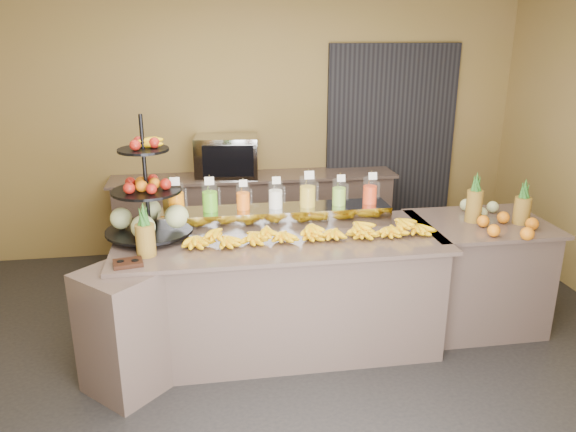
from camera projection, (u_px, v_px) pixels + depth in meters
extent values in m
plane|color=black|center=(286.00, 364.00, 4.30)|extent=(6.00, 6.00, 0.00)
cube|color=olive|center=(251.00, 128.00, 6.21)|extent=(6.00, 0.02, 2.80)
cube|color=black|center=(390.00, 143.00, 6.46)|extent=(1.50, 0.06, 2.20)
cube|color=#866B61|center=(280.00, 294.00, 4.44)|extent=(2.40, 0.90, 0.90)
cube|color=#866B61|center=(280.00, 239.00, 4.29)|extent=(2.50, 1.00, 0.03)
cube|color=#866B61|center=(125.00, 331.00, 3.89)|extent=(0.71, 0.71, 0.90)
cube|color=#866B61|center=(476.00, 275.00, 4.79)|extent=(1.00, 0.80, 0.90)
cube|color=#866B61|center=(482.00, 223.00, 4.64)|extent=(1.08, 0.88, 0.03)
cube|color=#866B61|center=(255.00, 217.00, 6.27)|extent=(3.00, 0.50, 0.90)
cube|color=#866B61|center=(255.00, 176.00, 6.12)|extent=(3.10, 0.55, 0.03)
cube|color=gray|center=(276.00, 217.00, 4.53)|extent=(1.85, 0.30, 0.15)
cylinder|color=silver|center=(176.00, 198.00, 4.35)|extent=(0.13, 0.13, 0.23)
cylinder|color=orange|center=(176.00, 203.00, 4.36)|extent=(0.12, 0.12, 0.16)
cylinder|color=gray|center=(174.00, 191.00, 4.34)|extent=(0.01, 0.01, 0.28)
cube|color=white|center=(175.00, 181.00, 4.25)|extent=(0.07, 0.02, 0.06)
cylinder|color=silver|center=(210.00, 197.00, 4.39)|extent=(0.12, 0.12, 0.23)
cylinder|color=#4FAC18|center=(210.00, 201.00, 4.40)|extent=(0.12, 0.12, 0.16)
cylinder|color=gray|center=(208.00, 190.00, 4.38)|extent=(0.01, 0.01, 0.27)
cube|color=white|center=(209.00, 181.00, 4.29)|extent=(0.07, 0.02, 0.06)
cylinder|color=silver|center=(243.00, 197.00, 4.43)|extent=(0.11, 0.11, 0.20)
cylinder|color=orange|center=(243.00, 201.00, 4.44)|extent=(0.10, 0.10, 0.14)
cylinder|color=gray|center=(241.00, 191.00, 4.43)|extent=(0.01, 0.01, 0.24)
cube|color=white|center=(243.00, 183.00, 4.35)|extent=(0.06, 0.02, 0.05)
cylinder|color=silver|center=(276.00, 195.00, 4.47)|extent=(0.12, 0.12, 0.21)
cylinder|color=white|center=(276.00, 199.00, 4.48)|extent=(0.11, 0.11, 0.14)
cylinder|color=gray|center=(274.00, 189.00, 4.46)|extent=(0.01, 0.01, 0.25)
cube|color=white|center=(276.00, 180.00, 4.38)|extent=(0.07, 0.02, 0.06)
cylinder|color=silver|center=(308.00, 192.00, 4.50)|extent=(0.13, 0.13, 0.24)
cylinder|color=gold|center=(308.00, 196.00, 4.52)|extent=(0.12, 0.12, 0.17)
cylinder|color=gray|center=(305.00, 185.00, 4.49)|extent=(0.01, 0.01, 0.29)
cube|color=white|center=(309.00, 175.00, 4.40)|extent=(0.08, 0.02, 0.07)
cylinder|color=silver|center=(339.00, 192.00, 4.55)|extent=(0.11, 0.11, 0.21)
cylinder|color=#83BC3A|center=(339.00, 196.00, 4.56)|extent=(0.11, 0.11, 0.14)
cylinder|color=gray|center=(337.00, 187.00, 4.54)|extent=(0.01, 0.01, 0.25)
cube|color=white|center=(341.00, 178.00, 4.46)|extent=(0.07, 0.02, 0.06)
cylinder|color=silver|center=(370.00, 191.00, 4.59)|extent=(0.12, 0.12, 0.22)
cylinder|color=red|center=(370.00, 195.00, 4.60)|extent=(0.11, 0.11, 0.15)
cylinder|color=gray|center=(368.00, 185.00, 4.58)|extent=(0.01, 0.01, 0.26)
cube|color=white|center=(373.00, 176.00, 4.49)|extent=(0.07, 0.02, 0.06)
ellipsoid|color=yellow|center=(197.00, 239.00, 4.12)|extent=(0.23, 0.17, 0.10)
ellipsoid|color=yellow|center=(226.00, 237.00, 4.15)|extent=(0.23, 0.17, 0.10)
ellipsoid|color=yellow|center=(254.00, 236.00, 4.18)|extent=(0.23, 0.17, 0.10)
ellipsoid|color=yellow|center=(282.00, 234.00, 4.21)|extent=(0.23, 0.17, 0.10)
ellipsoid|color=yellow|center=(310.00, 233.00, 4.24)|extent=(0.23, 0.17, 0.10)
ellipsoid|color=yellow|center=(337.00, 231.00, 4.27)|extent=(0.23, 0.17, 0.10)
ellipsoid|color=yellow|center=(364.00, 230.00, 4.31)|extent=(0.23, 0.17, 0.10)
ellipsoid|color=yellow|center=(391.00, 228.00, 4.34)|extent=(0.23, 0.17, 0.10)
ellipsoid|color=yellow|center=(417.00, 227.00, 4.37)|extent=(0.23, 0.17, 0.10)
ellipsoid|color=yellow|center=(220.00, 229.00, 4.12)|extent=(0.19, 0.16, 0.09)
ellipsoid|color=yellow|center=(265.00, 227.00, 4.17)|extent=(0.19, 0.16, 0.09)
ellipsoid|color=yellow|center=(310.00, 224.00, 4.22)|extent=(0.19, 0.16, 0.09)
ellipsoid|color=yellow|center=(354.00, 222.00, 4.27)|extent=(0.19, 0.16, 0.09)
ellipsoid|color=yellow|center=(396.00, 220.00, 4.32)|extent=(0.19, 0.16, 0.09)
cylinder|color=black|center=(145.00, 177.00, 4.16)|extent=(0.03, 0.03, 0.94)
cylinder|color=black|center=(150.00, 230.00, 4.29)|extent=(0.70, 0.70, 0.02)
cylinder|color=black|center=(147.00, 191.00, 4.19)|extent=(0.55, 0.55, 0.02)
cylinder|color=black|center=(143.00, 150.00, 4.09)|extent=(0.40, 0.40, 0.02)
sphere|color=beige|center=(177.00, 217.00, 4.29)|extent=(0.18, 0.18, 0.18)
sphere|color=maroon|center=(166.00, 183.00, 4.20)|extent=(0.08, 0.08, 0.08)
sphere|color=orange|center=(135.00, 224.00, 4.26)|extent=(0.09, 0.09, 0.09)
cube|color=black|center=(128.00, 263.00, 3.78)|extent=(0.22, 0.18, 0.03)
cylinder|color=brown|center=(146.00, 240.00, 3.91)|extent=(0.14, 0.14, 0.23)
cone|color=#1D531B|center=(143.00, 214.00, 3.85)|extent=(0.07, 0.07, 0.16)
cylinder|color=brown|center=(171.00, 209.00, 4.60)|extent=(0.12, 0.12, 0.23)
cone|color=#1D531B|center=(169.00, 186.00, 4.54)|extent=(0.06, 0.06, 0.16)
cylinder|color=brown|center=(474.00, 206.00, 4.61)|extent=(0.14, 0.14, 0.26)
cylinder|color=brown|center=(522.00, 210.00, 4.56)|extent=(0.13, 0.13, 0.22)
ellipsoid|color=orange|center=(509.00, 225.00, 4.40)|extent=(0.40, 0.26, 0.10)
cube|color=gray|center=(227.00, 156.00, 6.00)|extent=(0.70, 0.53, 0.44)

